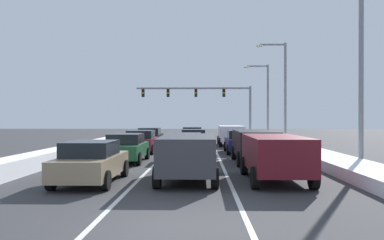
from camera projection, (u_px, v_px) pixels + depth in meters
ground_plane at (191, 156)px, 24.45m from camera, size 120.00×120.00×0.00m
lane_stripe_between_right_lane_and_center_lane at (216, 151)px, 28.40m from camera, size 0.14×43.90×0.01m
lane_stripe_between_center_lane_and_left_lane at (168, 150)px, 28.48m from camera, size 0.14×43.90×0.01m
snow_bank_right_shoulder at (290, 147)px, 28.27m from camera, size 2.11×43.90×0.48m
snow_bank_left_shoulder at (95, 146)px, 28.61m from camera, size 1.21×43.90×0.70m
suv_maroon_right_lane_nearest at (275, 154)px, 14.68m from camera, size 2.16×4.90×1.67m
suv_black_right_lane_second at (255, 143)px, 20.65m from camera, size 2.16×4.90×1.67m
sedan_navy_right_lane_third at (240, 142)px, 26.49m from camera, size 2.00×4.50×1.51m
suv_white_right_lane_fourth at (231, 134)px, 33.66m from camera, size 2.16×4.90×1.67m
suv_charcoal_center_lane_nearest at (188, 153)px, 14.79m from camera, size 2.16×4.90×1.67m
sedan_silver_center_lane_second at (186, 146)px, 21.93m from camera, size 2.00×4.50×1.51m
sedan_red_center_lane_third at (194, 140)px, 28.90m from camera, size 2.00×4.50×1.51m
sedan_gray_center_lane_fourth at (192, 135)px, 35.84m from camera, size 2.00×4.50×1.51m
sedan_tan_left_lane_nearest at (91, 162)px, 14.29m from camera, size 2.00×4.50×1.51m
sedan_green_left_lane_second at (126, 148)px, 21.02m from camera, size 2.00×4.50×1.51m
sedan_maroon_left_lane_third at (141, 141)px, 26.67m from camera, size 2.00×4.50×1.51m
sedan_black_left_lane_fourth at (150, 137)px, 33.22m from camera, size 2.00×4.50×1.51m
traffic_light_gantry at (207, 97)px, 48.32m from camera, size 14.00×0.47×6.20m
street_lamp_right_near at (354, 49)px, 18.25m from camera, size 2.66×0.36×9.35m
street_lamp_right_mid at (281, 84)px, 34.22m from camera, size 2.66×0.36×8.81m
street_lamp_right_far at (264, 95)px, 42.20m from camera, size 2.66×0.36×7.99m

